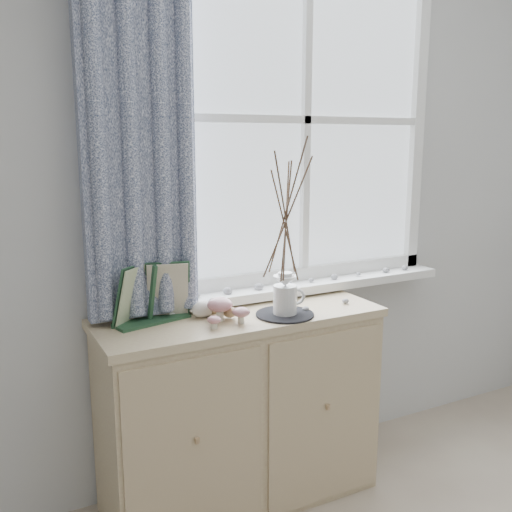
{
  "coord_description": "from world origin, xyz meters",
  "views": [
    {
      "loc": [
        -1.14,
        -0.29,
        1.56
      ],
      "look_at": [
        -0.1,
        1.7,
        1.1
      ],
      "focal_mm": 40.0,
      "sensor_mm": 36.0,
      "label": 1
    }
  ],
  "objects_px": {
    "botanical_book": "(153,294)",
    "twig_pitcher": "(286,214)",
    "toadstool_cluster": "(224,309)",
    "sideboard": "(241,409)"
  },
  "relations": [
    {
      "from": "botanical_book",
      "to": "toadstool_cluster",
      "type": "distance_m",
      "value": 0.28
    },
    {
      "from": "sideboard",
      "to": "twig_pitcher",
      "type": "distance_m",
      "value": 0.87
    },
    {
      "from": "toadstool_cluster",
      "to": "twig_pitcher",
      "type": "relative_size",
      "value": 0.25
    },
    {
      "from": "botanical_book",
      "to": "toadstool_cluster",
      "type": "relative_size",
      "value": 1.95
    },
    {
      "from": "toadstool_cluster",
      "to": "twig_pitcher",
      "type": "height_order",
      "value": "twig_pitcher"
    },
    {
      "from": "sideboard",
      "to": "toadstool_cluster",
      "type": "height_order",
      "value": "toadstool_cluster"
    },
    {
      "from": "botanical_book",
      "to": "toadstool_cluster",
      "type": "height_order",
      "value": "botanical_book"
    },
    {
      "from": "botanical_book",
      "to": "twig_pitcher",
      "type": "distance_m",
      "value": 0.61
    },
    {
      "from": "twig_pitcher",
      "to": "botanical_book",
      "type": "bearing_deg",
      "value": -170.75
    },
    {
      "from": "sideboard",
      "to": "botanical_book",
      "type": "xyz_separation_m",
      "value": [
        -0.36,
        0.04,
        0.55
      ]
    }
  ]
}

